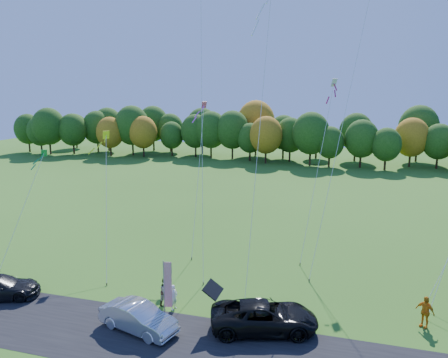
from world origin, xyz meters
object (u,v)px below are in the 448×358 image
(person_east, at_px, (425,312))
(feather_flag, at_px, (167,284))
(black_suv, at_px, (264,316))
(silver_sedan, at_px, (138,318))

(person_east, relative_size, feather_flag, 0.50)
(black_suv, xyz_separation_m, feather_flag, (-5.66, -0.49, 1.43))
(silver_sedan, xyz_separation_m, person_east, (15.54, 4.87, 0.16))
(silver_sedan, bearing_deg, person_east, -57.42)
(black_suv, xyz_separation_m, silver_sedan, (-6.80, -1.97, -0.06))
(person_east, height_order, feather_flag, feather_flag)
(black_suv, distance_m, silver_sedan, 7.08)
(feather_flag, bearing_deg, silver_sedan, -127.33)
(black_suv, bearing_deg, feather_flag, 78.79)
(person_east, bearing_deg, feather_flag, -131.35)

